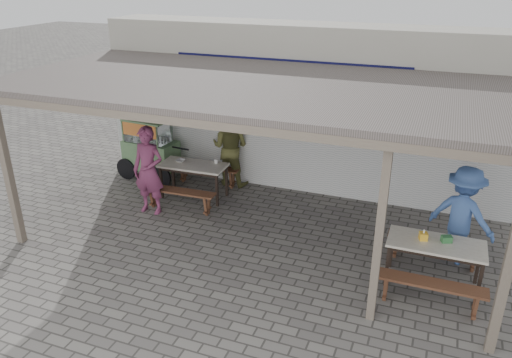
{
  "coord_description": "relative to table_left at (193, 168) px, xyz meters",
  "views": [
    {
      "loc": [
        2.88,
        -6.83,
        4.62
      ],
      "look_at": [
        -0.08,
        0.9,
        1.05
      ],
      "focal_mm": 35.0,
      "sensor_mm": 36.0,
      "label": 1
    }
  ],
  "objects": [
    {
      "name": "ground",
      "position": [
        1.85,
        -1.81,
        -0.67
      ],
      "size": [
        60.0,
        60.0,
        0.0
      ],
      "primitive_type": "plane",
      "color": "slate",
      "rests_on": "ground"
    },
    {
      "name": "bench_right_street",
      "position": [
        4.94,
        -2.19,
        -0.33
      ],
      "size": [
        1.53,
        0.28,
        0.45
      ],
      "rotation": [
        0.0,
        0.0,
        -0.0
      ],
      "color": "brown",
      "rests_on": "ground"
    },
    {
      "name": "table_left",
      "position": [
        0.0,
        0.0,
        0.0
      ],
      "size": [
        1.43,
        0.72,
        0.75
      ],
      "rotation": [
        0.0,
        0.0,
        0.04
      ],
      "color": "silver",
      "rests_on": "ground"
    },
    {
      "name": "bench_right_wall",
      "position": [
        4.94,
        -0.91,
        -0.33
      ],
      "size": [
        1.53,
        0.28,
        0.45
      ],
      "rotation": [
        0.0,
        0.0,
        -0.0
      ],
      "color": "brown",
      "rests_on": "ground"
    },
    {
      "name": "bench_left_wall",
      "position": [
        -0.03,
        0.69,
        -0.33
      ],
      "size": [
        1.51,
        0.34,
        0.45
      ],
      "rotation": [
        0.0,
        0.0,
        0.04
      ],
      "color": "brown",
      "rests_on": "ground"
    },
    {
      "name": "warung_roof",
      "position": [
        1.86,
        -0.91,
        2.05
      ],
      "size": [
        9.0,
        4.21,
        2.81
      ],
      "color": "#5F5652",
      "rests_on": "ground"
    },
    {
      "name": "condiment_jar",
      "position": [
        0.42,
        0.25,
        0.12
      ],
      "size": [
        0.08,
        0.08,
        0.09
      ],
      "primitive_type": "cylinder",
      "color": "silver",
      "rests_on": "table_left"
    },
    {
      "name": "bench_left_street",
      "position": [
        0.03,
        -0.69,
        -0.33
      ],
      "size": [
        1.51,
        0.34,
        0.45
      ],
      "rotation": [
        0.0,
        0.0,
        0.04
      ],
      "color": "brown",
      "rests_on": "ground"
    },
    {
      "name": "patron_right_table",
      "position": [
        5.29,
        -0.67,
        0.18
      ],
      "size": [
        1.26,
        1.02,
        1.7
      ],
      "primitive_type": "imported",
      "rotation": [
        0.0,
        0.0,
        2.73
      ],
      "color": "#466BB3",
      "rests_on": "ground"
    },
    {
      "name": "patron_street_side",
      "position": [
        -0.49,
        -0.93,
        0.22
      ],
      "size": [
        0.66,
        0.44,
        1.79
      ],
      "primitive_type": "imported",
      "rotation": [
        0.0,
        0.0,
        0.02
      ],
      "color": "#732F52",
      "rests_on": "ground"
    },
    {
      "name": "donation_box",
      "position": [
        5.08,
        -1.48,
        0.13
      ],
      "size": [
        0.18,
        0.16,
        0.1
      ],
      "primitive_type": "cube",
      "rotation": [
        0.0,
        0.0,
        0.41
      ],
      "color": "#33733C",
      "rests_on": "table_right"
    },
    {
      "name": "patron_wall_side",
      "position": [
        0.44,
        0.94,
        0.21
      ],
      "size": [
        0.86,
        0.67,
        1.76
      ],
      "primitive_type": "imported",
      "rotation": [
        0.0,
        0.0,
        3.14
      ],
      "color": "brown",
      "rests_on": "ground"
    },
    {
      "name": "back_wall",
      "position": [
        1.84,
        1.77,
        1.05
      ],
      "size": [
        9.0,
        1.28,
        3.5
      ],
      "color": "#B1AD9F",
      "rests_on": "ground"
    },
    {
      "name": "vendor_cart",
      "position": [
        -1.42,
        0.58,
        0.1
      ],
      "size": [
        1.82,
        0.8,
        1.42
      ],
      "rotation": [
        0.0,
        0.0,
        -0.09
      ],
      "color": "#648B5C",
      "rests_on": "ground"
    },
    {
      "name": "condiment_bowl",
      "position": [
        -0.32,
        0.04,
        0.1
      ],
      "size": [
        0.21,
        0.21,
        0.05
      ],
      "primitive_type": "imported",
      "rotation": [
        0.0,
        0.0,
        -0.14
      ],
      "color": "white",
      "rests_on": "table_left"
    },
    {
      "name": "table_right",
      "position": [
        4.94,
        -1.55,
        0.0
      ],
      "size": [
        1.43,
        0.68,
        0.75
      ],
      "rotation": [
        0.0,
        0.0,
        -0.0
      ],
      "color": "silver",
      "rests_on": "ground"
    },
    {
      "name": "tissue_box",
      "position": [
        4.74,
        -1.53,
        0.14
      ],
      "size": [
        0.15,
        0.15,
        0.12
      ],
      "primitive_type": "cube",
      "rotation": [
        0.0,
        0.0,
        0.28
      ],
      "color": "yellow",
      "rests_on": "table_right"
    }
  ]
}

